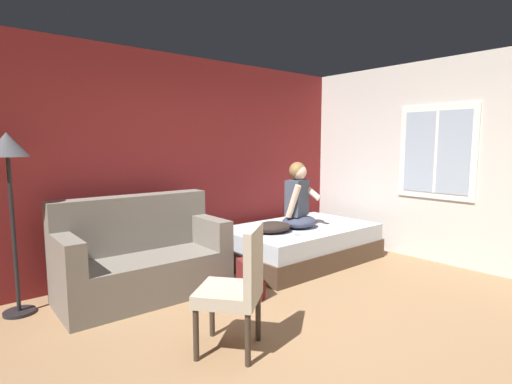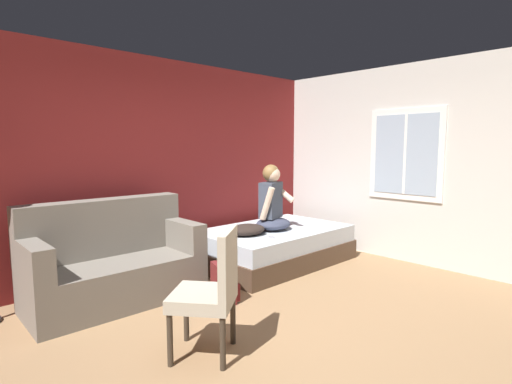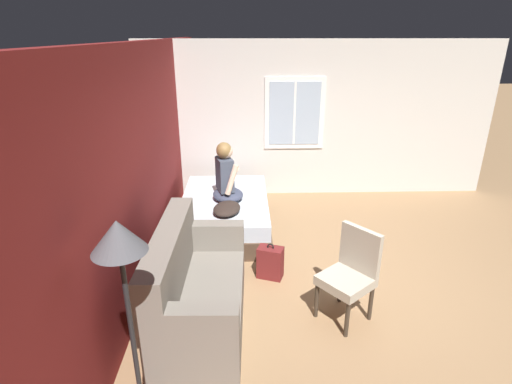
{
  "view_description": "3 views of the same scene",
  "coord_description": "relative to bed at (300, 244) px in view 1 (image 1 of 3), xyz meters",
  "views": [
    {
      "loc": [
        -2.21,
        -2.12,
        1.6
      ],
      "look_at": [
        0.96,
        1.66,
        1.0
      ],
      "focal_mm": 28.0,
      "sensor_mm": 36.0,
      "label": 1
    },
    {
      "loc": [
        -2.21,
        -2.12,
        1.6
      ],
      "look_at": [
        0.94,
        1.17,
        1.07
      ],
      "focal_mm": 28.0,
      "sensor_mm": 36.0,
      "label": 2
    },
    {
      "loc": [
        -3.86,
        1.28,
        2.78
      ],
      "look_at": [
        0.55,
        1.14,
        1.02
      ],
      "focal_mm": 28.0,
      "sensor_mm": 36.0,
      "label": 3
    }
  ],
  "objects": [
    {
      "name": "side_chair",
      "position": [
        -2.12,
        -1.37,
        0.3
      ],
      "size": [
        0.65,
        0.65,
        0.98
      ],
      "color": "#382D23",
      "rests_on": "ground"
    },
    {
      "name": "cell_phone",
      "position": [
        -0.43,
        -0.37,
        0.25
      ],
      "size": [
        0.13,
        0.16,
        0.01
      ],
      "primitive_type": "cube",
      "rotation": [
        0.0,
        0.0,
        2.62
      ],
      "color": "#B7B7BC",
      "rests_on": "bed"
    },
    {
      "name": "wall_side_with_window",
      "position": [
        1.44,
        -1.57,
        1.12
      ],
      "size": [
        0.19,
        6.23,
        2.7
      ],
      "color": "silver",
      "rests_on": "ground"
    },
    {
      "name": "wall_back_accent",
      "position": [
        -1.68,
        0.91,
        1.11
      ],
      "size": [
        11.08,
        0.16,
        2.7
      ],
      "primitive_type": "cube",
      "color": "maroon",
      "rests_on": "ground"
    },
    {
      "name": "person_seated",
      "position": [
        -0.07,
        -0.04,
        0.6
      ],
      "size": [
        0.63,
        0.57,
        0.88
      ],
      "color": "#383D51",
      "rests_on": "bed"
    },
    {
      "name": "ground_plane",
      "position": [
        -1.68,
        -1.58,
        -0.24
      ],
      "size": [
        40.0,
        40.0,
        0.0
      ],
      "primitive_type": "plane",
      "color": "#93704C"
    },
    {
      "name": "bed",
      "position": [
        0.0,
        0.0,
        0.0
      ],
      "size": [
        2.07,
        1.32,
        0.48
      ],
      "color": "#4C3828",
      "rests_on": "ground"
    },
    {
      "name": "floor_lamp",
      "position": [
        -3.29,
        0.5,
        1.19
      ],
      "size": [
        0.36,
        0.36,
        1.7
      ],
      "color": "black",
      "rests_on": "ground"
    },
    {
      "name": "throw_pillow",
      "position": [
        -0.55,
        -0.06,
        0.31
      ],
      "size": [
        0.56,
        0.47,
        0.14
      ],
      "primitive_type": "ellipsoid",
      "rotation": [
        0.0,
        0.0,
        -0.26
      ],
      "color": "#2D231E",
      "rests_on": "bed"
    },
    {
      "name": "backpack",
      "position": [
        -1.37,
        -0.61,
        -0.04
      ],
      "size": [
        0.31,
        0.34,
        0.46
      ],
      "color": "maroon",
      "rests_on": "ground"
    },
    {
      "name": "couch",
      "position": [
        -2.18,
        0.21,
        0.16
      ],
      "size": [
        1.72,
        0.86,
        1.04
      ],
      "color": "slate",
      "rests_on": "ground"
    }
  ]
}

